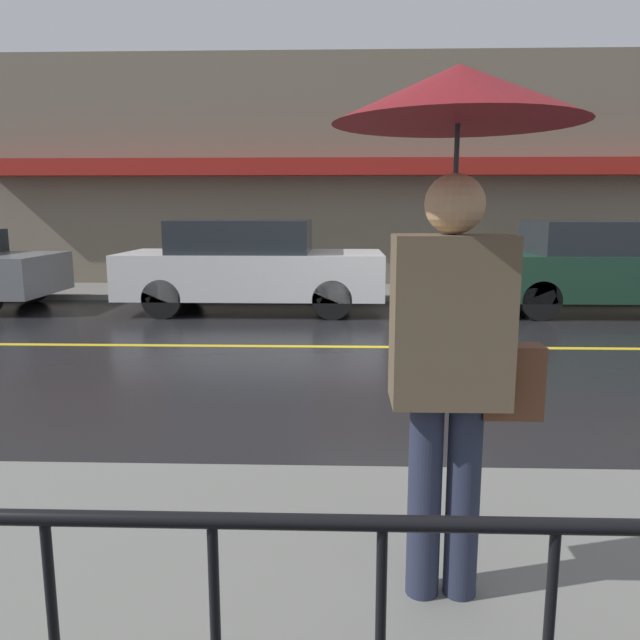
% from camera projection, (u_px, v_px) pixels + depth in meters
% --- Properties ---
extents(ground_plane, '(80.00, 80.00, 0.00)m').
position_uv_depth(ground_plane, '(404.00, 347.00, 7.92)').
color(ground_plane, black).
extents(sidewalk_near, '(28.00, 2.82, 0.10)m').
position_uv_depth(sidewalk_near, '(533.00, 616.00, 2.62)').
color(sidewalk_near, slate).
rests_on(sidewalk_near, ground_plane).
extents(sidewalk_far, '(28.00, 1.95, 0.10)m').
position_uv_depth(sidewalk_far, '(380.00, 292.00, 12.79)').
color(sidewalk_far, slate).
rests_on(sidewalk_far, ground_plane).
extents(lane_marking, '(25.20, 0.12, 0.01)m').
position_uv_depth(lane_marking, '(404.00, 347.00, 7.92)').
color(lane_marking, gold).
rests_on(lane_marking, ground_plane).
extents(building_storefront, '(28.00, 0.85, 4.99)m').
position_uv_depth(building_storefront, '(379.00, 173.00, 13.43)').
color(building_storefront, '#706656').
rests_on(building_storefront, ground_plane).
extents(pedestrian, '(0.96, 0.96, 2.17)m').
position_uv_depth(pedestrian, '(456.00, 210.00, 2.41)').
color(pedestrian, '#23283D').
rests_on(pedestrian, sidewalk_near).
extents(car_white, '(4.39, 1.83, 1.55)m').
position_uv_depth(car_white, '(251.00, 265.00, 10.65)').
color(car_white, silver).
rests_on(car_white, ground_plane).
extents(car_dark_green, '(4.64, 1.78, 1.53)m').
position_uv_depth(car_dark_green, '(611.00, 267.00, 10.45)').
color(car_dark_green, '#193828').
rests_on(car_dark_green, ground_plane).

